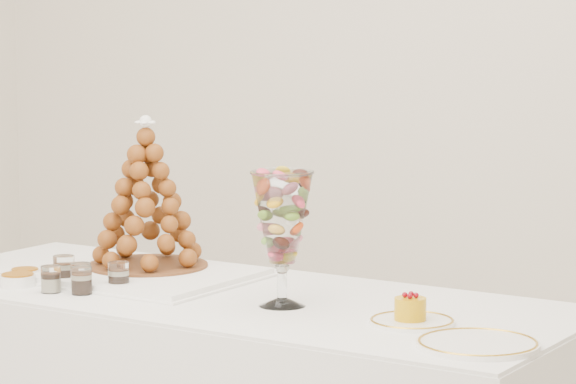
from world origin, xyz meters
The scene contains 13 objects.
lace_tray centered at (-0.42, 0.30, 0.70)m, with size 0.60×0.45×0.02m, color white.
macaron_vase centered at (0.11, 0.18, 0.90)m, with size 0.15×0.15×0.33m.
cake_plate centered at (0.46, 0.15, 0.70)m, with size 0.20×0.20×0.01m, color white.
spare_plate centered at (0.67, 0.02, 0.70)m, with size 0.26×0.26×0.01m, color white.
verrine_a centered at (-0.52, 0.14, 0.73)m, with size 0.06×0.06×0.08m, color white.
verrine_b centered at (-0.44, 0.09, 0.73)m, with size 0.05×0.05×0.07m, color white.
verrine_c centered at (-0.35, 0.14, 0.73)m, with size 0.05×0.05×0.07m, color white.
verrine_d centered at (-0.49, 0.03, 0.73)m, with size 0.05×0.05×0.07m, color white.
verrine_e centered at (-0.40, 0.05, 0.73)m, with size 0.05×0.05×0.07m, color white.
ramekin_back centered at (-0.66, 0.14, 0.70)m, with size 0.08×0.08×0.02m, color white.
ramekin_front centered at (-0.61, 0.06, 0.71)m, with size 0.09×0.09×0.03m, color white.
croquembouche centered at (-0.42, 0.36, 0.91)m, with size 0.33×0.33×0.41m.
mousse_cake centered at (0.46, 0.15, 0.73)m, with size 0.07×0.07×0.06m.
Camera 1 is at (1.69, -2.64, 1.38)m, focal length 85.00 mm.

